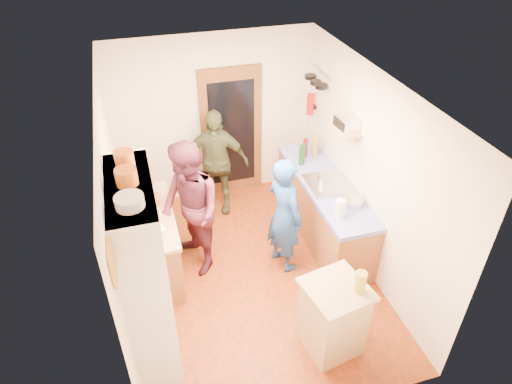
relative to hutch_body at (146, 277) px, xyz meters
name	(u,v)px	position (x,y,z in m)	size (l,w,h in m)	color
floor	(252,274)	(1.30, 0.80, -1.11)	(3.00, 4.00, 0.02)	#91300F
ceiling	(250,86)	(1.30, 0.80, 1.51)	(3.00, 4.00, 0.02)	silver
wall_back	(214,119)	(1.30, 2.81, 0.20)	(3.00, 0.02, 2.60)	beige
wall_front	(318,331)	(1.30, -1.21, 0.20)	(3.00, 0.02, 2.60)	beige
wall_left	(117,217)	(-0.21, 0.80, 0.20)	(0.02, 4.00, 2.60)	beige
wall_right	(368,174)	(2.81, 0.80, 0.20)	(0.02, 4.00, 2.60)	beige
door_frame	(232,133)	(1.55, 2.77, -0.05)	(0.95, 0.06, 2.10)	brown
door_glass	(232,134)	(1.55, 2.74, -0.05)	(0.70, 0.02, 1.70)	black
hutch_body	(146,277)	(0.00, 0.00, 0.00)	(0.40, 1.20, 2.20)	silver
hutch_top_shelf	(128,187)	(0.00, 0.00, 1.08)	(0.40, 1.14, 0.04)	silver
plate_stack	(129,202)	(0.00, -0.31, 1.15)	(0.23, 0.23, 0.10)	white
orange_pot_a	(126,177)	(0.00, 0.02, 1.17)	(0.18, 0.18, 0.15)	orange
orange_pot_b	(124,159)	(0.00, 0.32, 1.18)	(0.17, 0.17, 0.15)	orange
left_counter_base	(152,245)	(0.10, 1.25, -0.68)	(0.60, 1.40, 0.85)	#A05C35
left_counter_top	(147,217)	(0.10, 1.25, -0.23)	(0.64, 1.44, 0.05)	tan
toaster	(155,236)	(0.15, 0.74, -0.11)	(0.24, 0.16, 0.18)	white
kettle	(143,218)	(0.05, 1.10, -0.11)	(0.16, 0.16, 0.18)	white
orange_bowl	(151,201)	(0.18, 1.48, -0.15)	(0.22, 0.22, 0.10)	orange
chopping_board	(145,191)	(0.12, 1.78, -0.19)	(0.30, 0.22, 0.03)	tan
right_counter_base	(323,211)	(2.50, 1.30, -0.68)	(0.60, 2.20, 0.84)	#A05C35
right_counter_top	(326,184)	(2.50, 1.30, -0.23)	(0.62, 2.22, 0.06)	#0B0EB2
hob	(328,184)	(2.50, 1.24, -0.18)	(0.55, 0.58, 0.04)	silver
pot_on_hob	(324,178)	(2.45, 1.28, -0.10)	(0.19, 0.19, 0.12)	silver
bottle_a	(302,155)	(2.35, 1.85, -0.05)	(0.08, 0.08, 0.31)	#143F14
bottle_b	(305,148)	(2.48, 2.04, -0.06)	(0.07, 0.07, 0.28)	#591419
bottle_c	(315,146)	(2.61, 1.99, -0.03)	(0.09, 0.09, 0.34)	olive
paper_towel	(340,209)	(2.35, 0.56, -0.07)	(0.12, 0.12, 0.25)	white
mixing_bowl	(352,202)	(2.60, 0.74, -0.15)	(0.28, 0.28, 0.11)	silver
island_base	(332,319)	(1.83, -0.50, -0.67)	(0.55, 0.55, 0.86)	tan
island_top	(337,290)	(1.83, -0.50, -0.22)	(0.62, 0.62, 0.05)	tan
cutting_board	(330,287)	(1.78, -0.46, -0.21)	(0.35, 0.28, 0.02)	white
oil_jar	(360,282)	(2.03, -0.59, -0.07)	(0.12, 0.12, 0.24)	#AD9E2D
pan_rail	(321,72)	(2.76, 2.33, 0.95)	(0.02, 0.02, 0.65)	silver
pan_hang_a	(321,86)	(2.70, 2.15, 0.82)	(0.18, 0.18, 0.05)	black
pan_hang_b	(316,82)	(2.70, 2.35, 0.80)	(0.16, 0.16, 0.05)	black
pan_hang_c	(310,77)	(2.70, 2.55, 0.81)	(0.17, 0.17, 0.05)	black
wall_shelf	(346,130)	(2.67, 1.25, 0.60)	(0.26, 0.42, 0.03)	tan
radio	(347,123)	(2.67, 1.25, 0.69)	(0.22, 0.30, 0.15)	silver
ext_bracket	(314,107)	(2.77, 2.50, 0.35)	(0.06, 0.10, 0.04)	black
fire_extinguisher	(310,104)	(2.71, 2.50, 0.40)	(0.11, 0.11, 0.32)	red
picture_frame	(112,262)	(-0.18, -0.75, 0.95)	(0.03, 0.25, 0.30)	gold
person_hob	(288,215)	(1.80, 0.88, -0.28)	(0.59, 0.39, 1.63)	#214898
person_left	(191,207)	(0.64, 1.24, -0.18)	(0.89, 0.70, 1.84)	#4B1C2C
person_back	(216,163)	(1.20, 2.33, -0.26)	(0.98, 0.41, 1.67)	#373C24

